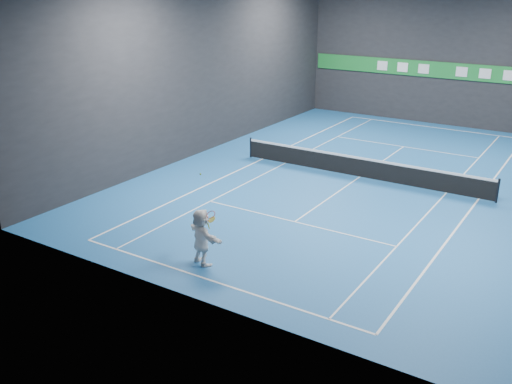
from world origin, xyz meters
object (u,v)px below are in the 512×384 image
Objects in this scene: tennis_ball at (200,174)px; tennis_racket at (211,217)px; player at (202,237)px; tennis_net at (360,167)px.

tennis_ball reaches higher than tennis_racket.
tennis_racket is (0.35, 0.05, 0.78)m from player.
player is 0.85m from tennis_racket.
tennis_racket reaches higher than player.
player is 2.88× the size of tennis_racket.
tennis_net is (0.89, 11.11, -0.43)m from player.
tennis_racket is at bearing -20.96° from tennis_ball.
tennis_ball reaches higher than tennis_net.
tennis_ball is 0.09× the size of tennis_racket.
player is 30.99× the size of tennis_ball.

